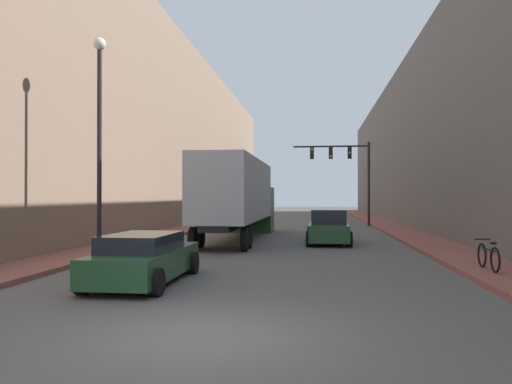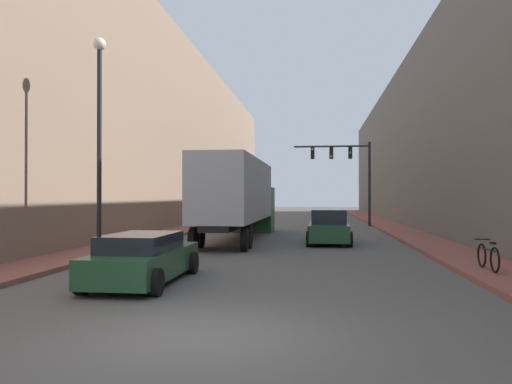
{
  "view_description": "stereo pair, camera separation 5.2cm",
  "coord_description": "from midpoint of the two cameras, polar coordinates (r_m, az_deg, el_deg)",
  "views": [
    {
      "loc": [
        1.76,
        -7.9,
        2.27
      ],
      "look_at": [
        -0.67,
        12.15,
        2.44
      ],
      "focal_mm": 35.0,
      "sensor_mm": 36.0,
      "label": 1
    },
    {
      "loc": [
        1.81,
        -7.89,
        2.27
      ],
      "look_at": [
        -0.67,
        12.15,
        2.44
      ],
      "focal_mm": 35.0,
      "sensor_mm": 36.0,
      "label": 2
    }
  ],
  "objects": [
    {
      "name": "traffic_signal_gantry",
      "position": [
        38.78,
        10.62,
        2.9
      ],
      "size": [
        5.83,
        0.35,
        6.4
      ],
      "color": "black",
      "rests_on": "ground"
    },
    {
      "name": "suv_car",
      "position": [
        24.26,
        8.33,
        -4.02
      ],
      "size": [
        2.06,
        4.71,
        1.64
      ],
      "color": "#234C2D",
      "rests_on": "ground"
    },
    {
      "name": "sidewalk_left",
      "position": [
        38.96,
        -5.96,
        -3.72
      ],
      "size": [
        2.21,
        80.0,
        0.15
      ],
      "color": "brown",
      "rests_on": "ground"
    },
    {
      "name": "sedan_car",
      "position": [
        13.48,
        -12.62,
        -7.44
      ],
      "size": [
        2.0,
        4.65,
        1.3
      ],
      "color": "#234C2D",
      "rests_on": "ground"
    },
    {
      "name": "street_lamp",
      "position": [
        18.3,
        -17.39,
        7.81
      ],
      "size": [
        0.44,
        0.44,
        7.79
      ],
      "color": "black",
      "rests_on": "ground"
    },
    {
      "name": "ground_plane",
      "position": [
        8.41,
        -5.68,
        -16.13
      ],
      "size": [
        200.0,
        200.0,
        0.0
      ],
      "primitive_type": "plane",
      "color": "#565451"
    },
    {
      "name": "semi_truck",
      "position": [
        26.16,
        -1.79,
        -0.41
      ],
      "size": [
        2.46,
        13.84,
        4.08
      ],
      "color": "#B2B7C1",
      "rests_on": "ground"
    },
    {
      "name": "sidewalk_right",
      "position": [
        38.31,
        14.87,
        -3.76
      ],
      "size": [
        2.21,
        80.0,
        0.15
      ],
      "color": "brown",
      "rests_on": "ground"
    },
    {
      "name": "building_left",
      "position": [
        40.32,
        -11.68,
        6.56
      ],
      "size": [
        6.0,
        80.0,
        14.42
      ],
      "color": "#846B56",
      "rests_on": "ground"
    },
    {
      "name": "parked_bicycle",
      "position": [
        15.85,
        25.08,
        -6.73
      ],
      "size": [
        0.44,
        1.82,
        0.86
      ],
      "color": "black",
      "rests_on": "sidewalk_right"
    },
    {
      "name": "building_right",
      "position": [
        39.21,
        20.82,
        5.21
      ],
      "size": [
        6.0,
        80.0,
        12.29
      ],
      "color": "#66605B",
      "rests_on": "ground"
    }
  ]
}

